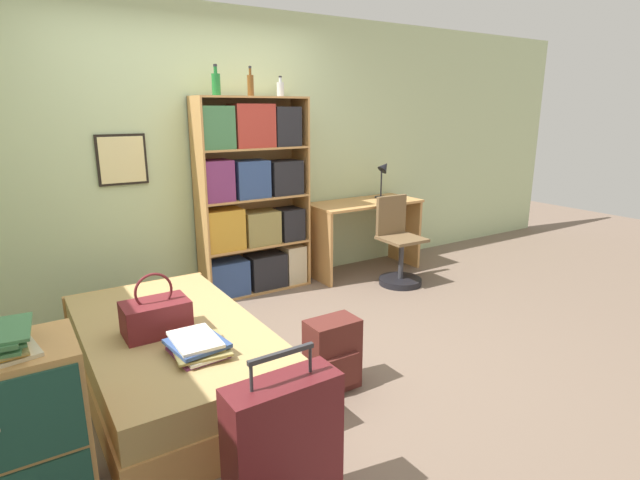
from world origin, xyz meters
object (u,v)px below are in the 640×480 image
Objects in this scene: dresser at (4,444)px; book_stack_on_bed at (197,346)px; suitcase at (284,452)px; desk at (364,223)px; bottle_clear at (280,89)px; desk_chair at (398,255)px; desk_lamp at (384,173)px; bottle_green at (216,84)px; bookcase at (253,201)px; bottle_brown at (250,85)px; backpack at (333,355)px; handbag at (156,316)px; bed at (173,356)px.

book_stack_on_bed is at bearing 18.41° from dresser.
dresser is (-0.92, -0.31, -0.05)m from book_stack_on_bed.
suitcase is 3.46m from desk.
suitcase is 1.13m from dresser.
dresser is 4.38× the size of bottle_clear.
desk_chair reaches higher than book_stack_on_bed.
bottle_clear is at bearing 49.58° from book_stack_on_bed.
desk is at bearing -166.88° from desk_lamp.
desk is (1.55, -0.09, -1.39)m from bottle_green.
dresser is at bearing -161.59° from book_stack_on_bed.
bottle_brown reaches higher than bookcase.
backpack is (1.74, 0.18, -0.18)m from dresser.
suitcase is at bearing -113.39° from bottle_brown.
backpack is at bearing -142.51° from desk_chair.
suitcase is at bearing -118.67° from bottle_clear.
bottle_green is at bearing 159.92° from desk_chair.
desk_chair reaches higher than handbag.
bottle_clear is 1.49m from desk_lamp.
desk_lamp is (1.22, -0.05, -0.85)m from bottle_clear.
backpack is at bearing -91.54° from bottle_green.
bed is at bearing -132.66° from bookcase.
backpack is (-0.05, -1.86, -1.69)m from bottle_green.
bookcase reaches higher than bed.
bottle_clear reaches higher than suitcase.
dresser is at bearing -139.49° from bottle_clear.
book_stack_on_bed is 0.86m from backpack.
bottle_green is 1.40× the size of bottle_clear.
suitcase is at bearing -86.86° from bed.
desk_lamp is at bearing -0.61° from bottle_green.
desk is (1.24, -0.06, -1.39)m from bottle_brown.
handbag is at bearing 40.63° from dresser.
bookcase is 1.08m from bottle_green.
handbag is 0.83× the size of backpack.
book_stack_on_bed is 0.83× the size of backpack.
desk_lamp is 2.77m from backpack.
suitcase is 3.23m from bottle_brown.
desk is at bearing -7.87° from bottle_clear.
desk_chair is (1.30, -0.59, -0.59)m from bookcase.
bottle_brown is 1.78m from desk_lamp.
desk_chair is (3.39, 1.45, -0.11)m from dresser.
bed is 2.73m from desk.
book_stack_on_bed is 2.43m from bottle_green.
backpack reaches higher than bed.
bottle_clear is at bearing 40.51° from dresser.
bookcase is 2.01m from backpack.
handbag is 2.08× the size of bottle_clear.
bottle_clear is 0.21× the size of desk_chair.
desk_chair is at bearing -20.08° from bottle_green.
desk is (2.41, 1.64, 0.08)m from book_stack_on_bed.
desk_chair is at bearing 23.13° from dresser.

